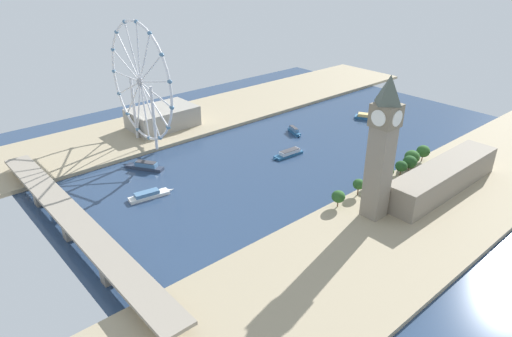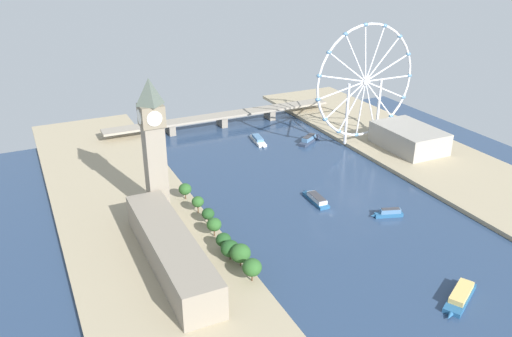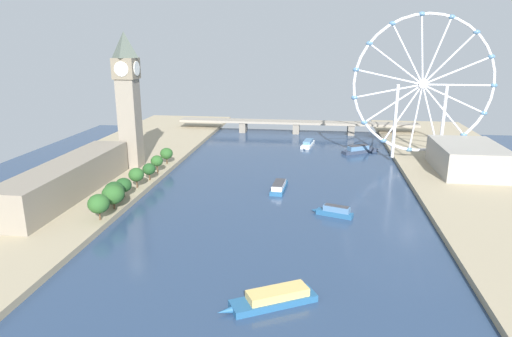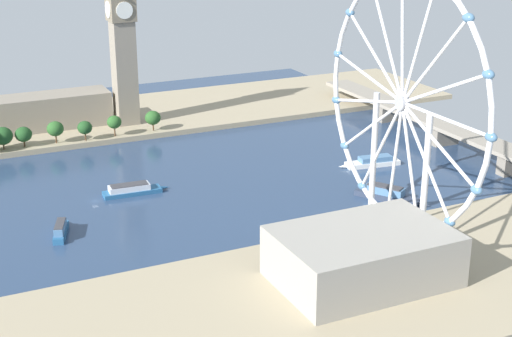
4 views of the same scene
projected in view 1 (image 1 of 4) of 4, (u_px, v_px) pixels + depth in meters
ground_plane at (302, 150)px, 381.64m from camera, size 414.80×414.80×0.00m
riverbank_left at (437, 204)px, 298.27m from camera, size 90.00×520.00×3.00m
riverbank_right at (215, 112)px, 463.69m from camera, size 90.00×520.00×3.00m
clock_tower at (382, 147)px, 262.65m from camera, size 15.13×15.13×88.64m
parliament_block at (443, 177)px, 308.50m from camera, size 22.00×109.68×18.91m
tree_row_embankment at (397, 166)px, 328.47m from camera, size 13.77×113.34×12.98m
ferris_wheel at (140, 83)px, 363.34m from camera, size 98.36×3.20×101.85m
riverside_hall at (163, 117)px, 418.81m from camera, size 39.71×58.81×18.08m
river_bridge at (75, 223)px, 263.95m from camera, size 226.80×16.42×11.46m
tour_boat_0 at (149, 195)px, 307.86m from camera, size 11.25×32.61×4.80m
tour_boat_1 at (294, 131)px, 413.44m from camera, size 21.70×10.22×5.82m
tour_boat_2 at (289, 153)px, 369.59m from camera, size 8.95×30.94×4.90m
tour_boat_3 at (370, 117)px, 448.05m from camera, size 32.92×21.63×5.21m
tour_boat_4 at (145, 166)px, 347.05m from camera, size 31.80×22.46×6.38m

